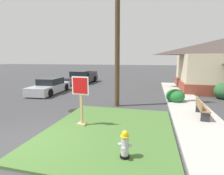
% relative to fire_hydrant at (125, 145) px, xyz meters
% --- Properties ---
extents(ground_plane, '(160.00, 160.00, 0.00)m').
position_rel_fire_hydrant_xyz_m(ground_plane, '(-3.25, 0.19, -0.46)').
color(ground_plane, '#3D3D3F').
extents(grass_corner_patch, '(4.92, 5.95, 0.08)m').
position_rel_fire_hydrant_xyz_m(grass_corner_patch, '(-0.92, 1.81, -0.42)').
color(grass_corner_patch, '#477033').
rests_on(grass_corner_patch, ground).
extents(sidewalk_strip, '(2.20, 19.27, 0.12)m').
position_rel_fire_hydrant_xyz_m(sidewalk_strip, '(2.74, 6.62, -0.40)').
color(sidewalk_strip, '#B2AFA8').
rests_on(sidewalk_strip, ground).
extents(fire_hydrant, '(0.38, 0.34, 0.81)m').
position_rel_fire_hydrant_xyz_m(fire_hydrant, '(0.00, 0.00, 0.00)').
color(fire_hydrant, black).
rests_on(fire_hydrant, grass_corner_patch).
extents(stop_sign, '(0.75, 0.31, 2.08)m').
position_rel_fire_hydrant_xyz_m(stop_sign, '(-2.17, 1.95, 0.64)').
color(stop_sign, tan).
rests_on(stop_sign, grass_corner_patch).
extents(manhole_cover, '(0.70, 0.70, 0.02)m').
position_rel_fire_hydrant_xyz_m(manhole_cover, '(-3.48, 3.97, -0.45)').
color(manhole_cover, black).
rests_on(manhole_cover, ground).
extents(parked_sedan_silver, '(2.04, 4.47, 1.25)m').
position_rel_fire_hydrant_xyz_m(parked_sedan_silver, '(-7.77, 8.10, 0.08)').
color(parked_sedan_silver, '#ADB2B7').
rests_on(parked_sedan_silver, ground).
extents(pickup_truck_charcoal, '(2.29, 5.30, 1.48)m').
position_rel_fire_hydrant_xyz_m(pickup_truck_charcoal, '(-7.53, 14.17, 0.16)').
color(pickup_truck_charcoal, '#38383D').
rests_on(pickup_truck_charcoal, ground).
extents(street_bench, '(0.52, 1.59, 0.85)m').
position_rel_fire_hydrant_xyz_m(street_bench, '(2.97, 4.21, 0.13)').
color(street_bench, '#93704C').
rests_on(street_bench, sidewalk_strip).
extents(utility_pole, '(1.48, 0.28, 10.02)m').
position_rel_fire_hydrant_xyz_m(utility_pole, '(-1.40, 5.49, 4.74)').
color(utility_pole, '#4C3823').
rests_on(utility_pole, ground).
extents(shrub_near_porch, '(1.28, 1.28, 1.14)m').
position_rel_fire_hydrant_xyz_m(shrub_near_porch, '(5.64, 9.13, 0.11)').
color(shrub_near_porch, '#2A5931').
rests_on(shrub_near_porch, ground).
extents(shrub_by_curb, '(1.18, 1.18, 0.90)m').
position_rel_fire_hydrant_xyz_m(shrub_by_curb, '(2.15, 7.16, -0.01)').
color(shrub_by_curb, '#247231').
rests_on(shrub_by_curb, ground).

